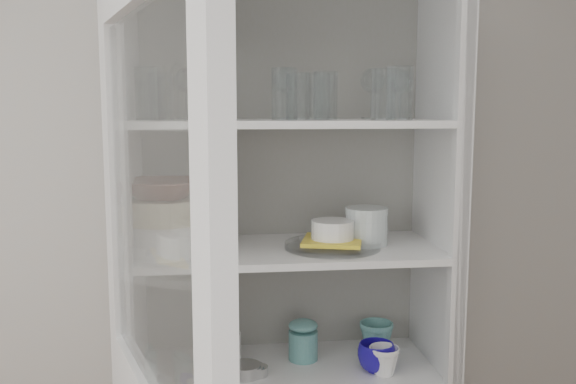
% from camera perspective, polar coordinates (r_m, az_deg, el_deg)
% --- Properties ---
extents(wall_back, '(3.60, 0.02, 2.60)m').
position_cam_1_polar(wall_back, '(2.14, -6.02, -2.85)').
color(wall_back, '#BBB9B6').
rests_on(wall_back, ground).
extents(pantry_cabinet, '(1.00, 0.45, 2.10)m').
position_cam_1_polar(pantry_cabinet, '(2.10, -0.20, -13.28)').
color(pantry_cabinet, silver).
rests_on(pantry_cabinet, floor).
extents(tumbler_0, '(0.08, 0.08, 0.15)m').
position_cam_1_polar(tumbler_0, '(1.78, -12.93, 8.91)').
color(tumbler_0, silver).
rests_on(tumbler_0, shelf_glass).
extents(tumbler_1, '(0.08, 0.08, 0.13)m').
position_cam_1_polar(tumbler_1, '(1.73, -7.81, 8.85)').
color(tumbler_1, silver).
rests_on(tumbler_1, shelf_glass).
extents(tumbler_2, '(0.10, 0.10, 0.15)m').
position_cam_1_polar(tumbler_2, '(1.77, -7.01, 9.14)').
color(tumbler_2, silver).
rests_on(tumbler_2, shelf_glass).
extents(tumbler_3, '(0.07, 0.07, 0.14)m').
position_cam_1_polar(tumbler_3, '(1.78, 0.91, 8.92)').
color(tumbler_3, silver).
rests_on(tumbler_3, shelf_glass).
extents(tumbler_4, '(0.08, 0.08, 0.15)m').
position_cam_1_polar(tumbler_4, '(1.76, -0.33, 9.13)').
color(tumbler_4, silver).
rests_on(tumbler_4, shelf_glass).
extents(tumbler_5, '(0.08, 0.08, 0.15)m').
position_cam_1_polar(tumbler_5, '(1.80, 8.98, 8.99)').
color(tumbler_5, silver).
rests_on(tumbler_5, shelf_glass).
extents(tumbler_6, '(0.08, 0.08, 0.15)m').
position_cam_1_polar(tumbler_6, '(1.80, 10.42, 9.06)').
color(tumbler_6, silver).
rests_on(tumbler_6, shelf_glass).
extents(tumbler_7, '(0.10, 0.10, 0.15)m').
position_cam_1_polar(tumbler_7, '(1.87, -12.66, 8.97)').
color(tumbler_7, silver).
rests_on(tumbler_7, shelf_glass).
extents(tumbler_8, '(0.08, 0.08, 0.14)m').
position_cam_1_polar(tumbler_8, '(1.89, -11.74, 8.77)').
color(tumbler_8, silver).
rests_on(tumbler_8, shelf_glass).
extents(tumbler_9, '(0.08, 0.08, 0.13)m').
position_cam_1_polar(tumbler_9, '(1.86, -7.33, 8.78)').
color(tumbler_9, silver).
rests_on(tumbler_9, shelf_glass).
extents(tumbler_10, '(0.08, 0.08, 0.14)m').
position_cam_1_polar(tumbler_10, '(1.90, 2.85, 8.91)').
color(tumbler_10, silver).
rests_on(tumbler_10, shelf_glass).
extents(tumbler_11, '(0.08, 0.08, 0.15)m').
position_cam_1_polar(tumbler_11, '(1.89, 3.52, 8.99)').
color(tumbler_11, silver).
rests_on(tumbler_11, shelf_glass).
extents(goblet_0, '(0.08, 0.08, 0.18)m').
position_cam_1_polar(goblet_0, '(2.00, -9.45, 9.27)').
color(goblet_0, silver).
rests_on(goblet_0, shelf_glass).
extents(goblet_1, '(0.08, 0.08, 0.18)m').
position_cam_1_polar(goblet_1, '(1.97, -0.15, 9.42)').
color(goblet_1, silver).
rests_on(goblet_1, shelf_glass).
extents(goblet_2, '(0.08, 0.08, 0.18)m').
position_cam_1_polar(goblet_2, '(2.05, 7.89, 9.31)').
color(goblet_2, silver).
rests_on(goblet_2, shelf_glass).
extents(goblet_3, '(0.08, 0.08, 0.18)m').
position_cam_1_polar(goblet_3, '(2.05, 10.43, 9.19)').
color(goblet_3, silver).
rests_on(goblet_3, shelf_glass).
extents(plate_stack_front, '(0.21, 0.21, 0.10)m').
position_cam_1_polar(plate_stack_front, '(1.86, -11.52, -4.28)').
color(plate_stack_front, white).
rests_on(plate_stack_front, shelf_plates).
extents(plate_stack_back, '(0.20, 0.20, 0.06)m').
position_cam_1_polar(plate_stack_back, '(2.02, -10.18, -3.89)').
color(plate_stack_back, white).
rests_on(plate_stack_back, shelf_plates).
extents(cream_bowl, '(0.29, 0.29, 0.07)m').
position_cam_1_polar(cream_bowl, '(1.85, -11.60, -1.70)').
color(cream_bowl, beige).
rests_on(cream_bowl, plate_stack_front).
extents(terracotta_bowl, '(0.29, 0.29, 0.06)m').
position_cam_1_polar(terracotta_bowl, '(1.84, -11.65, 0.29)').
color(terracotta_bowl, '#5C2A1F').
rests_on(terracotta_bowl, cream_bowl).
extents(glass_platter, '(0.33, 0.33, 0.02)m').
position_cam_1_polar(glass_platter, '(1.92, 4.18, -5.00)').
color(glass_platter, silver).
rests_on(glass_platter, shelf_plates).
extents(yellow_trivet, '(0.22, 0.22, 0.01)m').
position_cam_1_polar(yellow_trivet, '(1.92, 4.18, -4.56)').
color(yellow_trivet, yellow).
rests_on(yellow_trivet, glass_platter).
extents(white_ramekin, '(0.15, 0.15, 0.06)m').
position_cam_1_polar(white_ramekin, '(1.91, 4.19, -3.52)').
color(white_ramekin, white).
rests_on(white_ramekin, yellow_trivet).
extents(grey_bowl_stack, '(0.14, 0.14, 0.12)m').
position_cam_1_polar(grey_bowl_stack, '(1.97, 7.35, -3.18)').
color(grey_bowl_stack, silver).
rests_on(grey_bowl_stack, shelf_plates).
extents(mug_blue, '(0.13, 0.13, 0.09)m').
position_cam_1_polar(mug_blue, '(2.03, 8.26, -15.04)').
color(mug_blue, '#1517A2').
rests_on(mug_blue, shelf_mugs).
extents(mug_teal, '(0.15, 0.15, 0.11)m').
position_cam_1_polar(mug_teal, '(2.17, 8.25, -13.34)').
color(mug_teal, '#246F73').
rests_on(mug_teal, shelf_mugs).
extents(mug_white, '(0.13, 0.13, 0.09)m').
position_cam_1_polar(mug_white, '(2.01, 8.99, -15.34)').
color(mug_white, white).
rests_on(mug_white, shelf_mugs).
extents(teal_jar, '(0.10, 0.10, 0.12)m').
position_cam_1_polar(teal_jar, '(2.10, 1.43, -13.89)').
color(teal_jar, '#246F73').
rests_on(teal_jar, shelf_mugs).
extents(measuring_cups, '(0.10, 0.10, 0.04)m').
position_cam_1_polar(measuring_cups, '(2.00, -3.99, -16.29)').
color(measuring_cups, silver).
rests_on(measuring_cups, shelf_mugs).
extents(white_canister, '(0.13, 0.13, 0.12)m').
position_cam_1_polar(white_canister, '(2.04, -5.87, -14.57)').
color(white_canister, white).
rests_on(white_canister, shelf_mugs).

